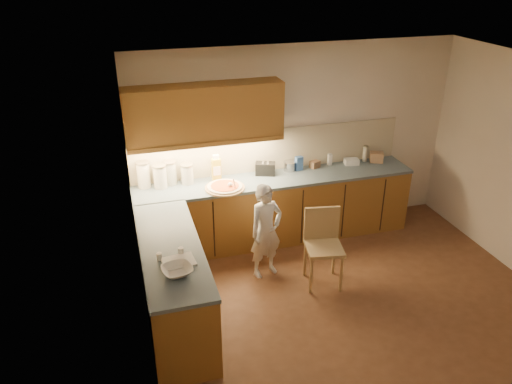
# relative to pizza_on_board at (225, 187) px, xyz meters

# --- Properties ---
(room) EXTENTS (4.54, 4.50, 2.62)m
(room) POSITION_rel_pizza_on_board_xyz_m (1.10, -1.56, 0.73)
(room) COLOR brown
(room) RESTS_ON ground
(l_counter) EXTENTS (3.77, 2.62, 0.92)m
(l_counter) POSITION_rel_pizza_on_board_xyz_m (0.18, -0.31, -0.48)
(l_counter) COLOR olive
(l_counter) RESTS_ON ground
(backsplash) EXTENTS (3.75, 0.02, 0.58)m
(backsplash) POSITION_rel_pizza_on_board_xyz_m (0.73, 0.43, 0.27)
(backsplash) COLOR beige
(backsplash) RESTS_ON l_counter
(upper_cabinets) EXTENTS (1.95, 0.36, 0.73)m
(upper_cabinets) POSITION_rel_pizza_on_board_xyz_m (-0.17, 0.27, 0.91)
(upper_cabinets) COLOR olive
(upper_cabinets) RESTS_ON ground
(pizza_on_board) EXTENTS (0.51, 0.51, 0.20)m
(pizza_on_board) POSITION_rel_pizza_on_board_xyz_m (0.00, 0.00, 0.00)
(pizza_on_board) COLOR tan
(pizza_on_board) RESTS_ON l_counter
(child) EXTENTS (0.50, 0.40, 1.21)m
(child) POSITION_rel_pizza_on_board_xyz_m (0.35, -0.64, -0.34)
(child) COLOR silver
(child) RESTS_ON ground
(wooden_chair) EXTENTS (0.49, 0.49, 0.94)m
(wooden_chair) POSITION_rel_pizza_on_board_xyz_m (0.95, -0.96, -0.40)
(wooden_chair) COLOR tan
(wooden_chair) RESTS_ON ground
(mixing_bowl) EXTENTS (0.33, 0.33, 0.07)m
(mixing_bowl) POSITION_rel_pizza_on_board_xyz_m (-0.85, -1.68, 0.01)
(mixing_bowl) COLOR silver
(mixing_bowl) RESTS_ON l_counter
(canister_a) EXTENTS (0.17, 0.17, 0.35)m
(canister_a) POSITION_rel_pizza_on_board_xyz_m (-0.97, 0.34, 0.15)
(canister_a) COLOR white
(canister_a) RESTS_ON l_counter
(canister_b) EXTENTS (0.18, 0.18, 0.31)m
(canister_b) POSITION_rel_pizza_on_board_xyz_m (-0.77, 0.27, 0.13)
(canister_b) COLOR white
(canister_b) RESTS_ON l_counter
(canister_c) EXTENTS (0.17, 0.17, 0.32)m
(canister_c) POSITION_rel_pizza_on_board_xyz_m (-0.64, 0.34, 0.14)
(canister_c) COLOR beige
(canister_c) RESTS_ON l_counter
(canister_d) EXTENTS (0.17, 0.17, 0.27)m
(canister_d) POSITION_rel_pizza_on_board_xyz_m (-0.43, 0.29, 0.11)
(canister_d) COLOR beige
(canister_d) RESTS_ON l_counter
(oil_jug) EXTENTS (0.12, 0.09, 0.36)m
(oil_jug) POSITION_rel_pizza_on_board_xyz_m (-0.05, 0.29, 0.14)
(oil_jug) COLOR gold
(oil_jug) RESTS_ON l_counter
(toaster) EXTENTS (0.30, 0.23, 0.17)m
(toaster) POSITION_rel_pizza_on_board_xyz_m (0.62, 0.29, 0.06)
(toaster) COLOR black
(toaster) RESTS_ON l_counter
(steel_pot) EXTENTS (0.17, 0.17, 0.13)m
(steel_pot) POSITION_rel_pizza_on_board_xyz_m (0.98, 0.32, 0.04)
(steel_pot) COLOR #B3B3B8
(steel_pot) RESTS_ON l_counter
(blue_box) EXTENTS (0.11, 0.08, 0.20)m
(blue_box) POSITION_rel_pizza_on_board_xyz_m (1.11, 0.30, 0.08)
(blue_box) COLOR #365CA2
(blue_box) RESTS_ON l_counter
(card_box_a) EXTENTS (0.16, 0.14, 0.10)m
(card_box_a) POSITION_rel_pizza_on_board_xyz_m (1.35, 0.32, 0.03)
(card_box_a) COLOR #987152
(card_box_a) RESTS_ON l_counter
(white_bottle) EXTENTS (0.06, 0.06, 0.16)m
(white_bottle) POSITION_rel_pizza_on_board_xyz_m (1.59, 0.35, 0.06)
(white_bottle) COLOR silver
(white_bottle) RESTS_ON l_counter
(flat_pack) EXTENTS (0.22, 0.17, 0.08)m
(flat_pack) POSITION_rel_pizza_on_board_xyz_m (1.89, 0.29, 0.02)
(flat_pack) COLOR silver
(flat_pack) RESTS_ON l_counter
(tall_jar) EXTENTS (0.07, 0.07, 0.23)m
(tall_jar) POSITION_rel_pizza_on_board_xyz_m (2.13, 0.34, 0.09)
(tall_jar) COLOR beige
(tall_jar) RESTS_ON l_counter
(card_box_b) EXTENTS (0.22, 0.20, 0.14)m
(card_box_b) POSITION_rel_pizza_on_board_xyz_m (2.27, 0.27, 0.05)
(card_box_b) COLOR #A87F5A
(card_box_b) RESTS_ON l_counter
(dough_cloth) EXTENTS (0.33, 0.27, 0.02)m
(dough_cloth) POSITION_rel_pizza_on_board_xyz_m (-0.81, -1.49, -0.01)
(dough_cloth) COLOR silver
(dough_cloth) RESTS_ON l_counter
(spice_jar_a) EXTENTS (0.07, 0.07, 0.07)m
(spice_jar_a) POSITION_rel_pizza_on_board_xyz_m (-0.98, -1.39, 0.01)
(spice_jar_a) COLOR silver
(spice_jar_a) RESTS_ON l_counter
(spice_jar_b) EXTENTS (0.07, 0.07, 0.08)m
(spice_jar_b) POSITION_rel_pizza_on_board_xyz_m (-0.76, -1.35, 0.02)
(spice_jar_b) COLOR white
(spice_jar_b) RESTS_ON l_counter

